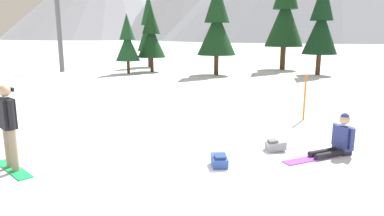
{
  "coord_description": "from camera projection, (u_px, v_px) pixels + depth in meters",
  "views": [
    {
      "loc": [
        0.48,
        -6.2,
        2.75
      ],
      "look_at": [
        -0.28,
        2.02,
        1.0
      ],
      "focal_mm": 32.14,
      "sensor_mm": 36.0,
      "label": 1
    }
  ],
  "objects": [
    {
      "name": "ground_plane",
      "position": [
        197.0,
        180.0,
        6.65
      ],
      "size": [
        800.0,
        800.0,
        0.0
      ],
      "primitive_type": "plane",
      "color": "silver"
    },
    {
      "name": "snowboarder_foreground",
      "position": [
        8.0,
        125.0,
        6.99
      ],
      "size": [
        1.3,
        1.13,
        1.79
      ],
      "color": "#19B259",
      "rests_on": "ground_plane"
    },
    {
      "name": "snowboarder_midground",
      "position": [
        337.0,
        141.0,
        8.02
      ],
      "size": [
        1.73,
        1.23,
        0.99
      ],
      "color": "black",
      "rests_on": "ground_plane"
    },
    {
      "name": "backpack_grey",
      "position": [
        275.0,
        145.0,
        8.35
      ],
      "size": [
        0.55,
        0.42,
        0.28
      ],
      "color": "gray",
      "rests_on": "ground_plane"
    },
    {
      "name": "backpack_blue",
      "position": [
        219.0,
        160.0,
        7.33
      ],
      "size": [
        0.39,
        0.55,
        0.29
      ],
      "color": "#2D4C9E",
      "rests_on": "ground_plane"
    },
    {
      "name": "trail_marker_pole",
      "position": [
        305.0,
        97.0,
        11.23
      ],
      "size": [
        0.06,
        0.06,
        1.52
      ],
      "primitive_type": "cylinder",
      "color": "orange",
      "rests_on": "ground_plane"
    },
    {
      "name": "pine_tree_leaning",
      "position": [
        217.0,
        25.0,
        23.62
      ],
      "size": [
        2.69,
        2.69,
        6.34
      ],
      "color": "#472D19",
      "rests_on": "ground_plane"
    },
    {
      "name": "pine_tree_slender",
      "position": [
        149.0,
        27.0,
        29.81
      ],
      "size": [
        2.13,
        2.13,
        6.33
      ],
      "color": "#472D19",
      "rests_on": "ground_plane"
    },
    {
      "name": "pine_tree_twin",
      "position": [
        285.0,
        12.0,
        27.26
      ],
      "size": [
        3.06,
        3.06,
        8.41
      ],
      "color": "#472D19",
      "rests_on": "ground_plane"
    },
    {
      "name": "pine_tree_young",
      "position": [
        127.0,
        41.0,
        24.62
      ],
      "size": [
        1.74,
        1.74,
        4.28
      ],
      "color": "#472D19",
      "rests_on": "ground_plane"
    },
    {
      "name": "pine_tree_short",
      "position": [
        321.0,
        23.0,
        23.64
      ],
      "size": [
        2.39,
        2.39,
        6.58
      ],
      "color": "#472D19",
      "rests_on": "ground_plane"
    },
    {
      "name": "pine_tree_tall",
      "position": [
        151.0,
        36.0,
        25.94
      ],
      "size": [
        2.13,
        2.13,
        4.98
      ],
      "color": "#472D19",
      "rests_on": "ground_plane"
    }
  ]
}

